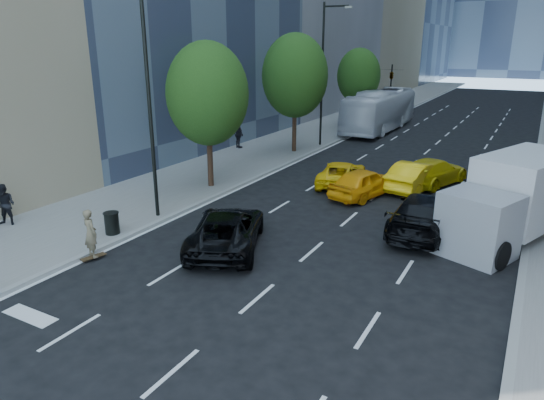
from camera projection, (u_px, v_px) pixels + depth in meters
The scene contains 20 objects.
ground at pixel (230, 291), 15.25m from camera, with size 160.00×160.00×0.00m, color black.
sidewalk_left at pixel (330, 127), 44.35m from camera, with size 6.00×120.00×0.15m, color slate.
lamp_near at pixel (151, 85), 19.70m from camera, with size 2.13×0.22×10.00m.
lamp_far at pixel (325, 67), 34.69m from camera, with size 2.13×0.22×10.00m.
tree_near at pixel (207, 94), 24.52m from camera, with size 4.20×4.20×7.46m.
tree_mid at pixel (295, 76), 32.74m from camera, with size 4.50×4.50×7.99m.
tree_far at pixel (359, 76), 43.78m from camera, with size 3.90×3.90×6.92m.
traffic_signal at pixel (392, 76), 50.20m from camera, with size 2.48×0.53×5.20m.
skateboarder at pixel (91, 236), 17.18m from camera, with size 0.65×0.43×1.79m, color #716246.
black_sedan_lincoln at pixel (227, 229), 18.28m from camera, with size 2.43×5.26×1.46m, color black.
black_sedan_mercedes at pixel (424, 214), 19.73m from camera, with size 2.27×5.58×1.62m, color black.
taxi_a at pixel (364, 183), 24.40m from camera, with size 1.74×4.32×1.47m, color #FFA60D.
taxi_b at pixel (415, 176), 25.56m from camera, with size 1.60×4.59×1.51m, color yellow.
taxi_c at pixel (342, 173), 26.49m from camera, with size 2.13×4.62×1.28m, color yellow.
taxi_d at pixel (433, 172), 26.54m from camera, with size 2.03×4.99×1.45m, color gold.
city_bus at pixel (380, 110), 42.97m from camera, with size 2.94×12.57×3.50m, color white.
box_truck at pixel (514, 198), 18.83m from camera, with size 4.83×7.31×3.30m.
pedestrian_a at pixel (5, 205), 20.11m from camera, with size 0.86×0.67×1.77m, color black.
pedestrian_b at pixel (239, 134), 35.04m from camera, with size 1.16×0.48×1.97m, color black.
trash_can at pixel (112, 223), 19.32m from camera, with size 0.57×0.57×0.85m, color black.
Camera 1 is at (7.74, -11.29, 7.43)m, focal length 32.00 mm.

